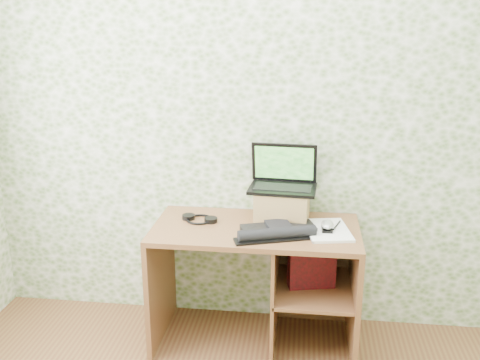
# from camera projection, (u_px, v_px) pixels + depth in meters

# --- Properties ---
(wall_back) EXTENTS (3.50, 0.00, 3.50)m
(wall_back) POSITION_uv_depth(u_px,v_px,m) (261.00, 124.00, 3.24)
(wall_back) COLOR white
(wall_back) RESTS_ON ground
(desk) EXTENTS (1.20, 0.60, 0.75)m
(desk) POSITION_uv_depth(u_px,v_px,m) (269.00, 268.00, 3.20)
(desk) COLOR brown
(desk) RESTS_ON floor
(riser) EXTENTS (0.33, 0.28, 0.19)m
(riser) POSITION_uv_depth(u_px,v_px,m) (282.00, 205.00, 3.20)
(riser) COLOR #9A7545
(riser) RESTS_ON desk
(laptop) EXTENTS (0.41, 0.30, 0.26)m
(laptop) POSITION_uv_depth(u_px,v_px,m) (283.00, 178.00, 3.19)
(laptop) COLOR black
(laptop) RESTS_ON riser
(keyboard) EXTENTS (0.48, 0.37, 0.07)m
(keyboard) POSITION_uv_depth(u_px,v_px,m) (278.00, 231.00, 2.99)
(keyboard) COLOR black
(keyboard) RESTS_ON desk
(headphones) EXTENTS (0.22, 0.19, 0.03)m
(headphones) POSITION_uv_depth(u_px,v_px,m) (200.00, 219.00, 3.20)
(headphones) COLOR black
(headphones) RESTS_ON desk
(notepad) EXTENTS (0.29, 0.37, 0.02)m
(notepad) POSITION_uv_depth(u_px,v_px,m) (327.00, 230.00, 3.04)
(notepad) COLOR white
(notepad) RESTS_ON desk
(mouse) EXTENTS (0.08, 0.12, 0.04)m
(mouse) POSITION_uv_depth(u_px,v_px,m) (327.00, 227.00, 3.02)
(mouse) COLOR silver
(mouse) RESTS_ON notepad
(pen) EXTENTS (0.05, 0.14, 0.01)m
(pen) POSITION_uv_depth(u_px,v_px,m) (337.00, 225.00, 3.08)
(pen) COLOR black
(pen) RESTS_ON notepad
(red_box) EXTENTS (0.29, 0.15, 0.33)m
(red_box) POSITION_uv_depth(u_px,v_px,m) (312.00, 261.00, 3.12)
(red_box) COLOR maroon
(red_box) RESTS_ON desk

